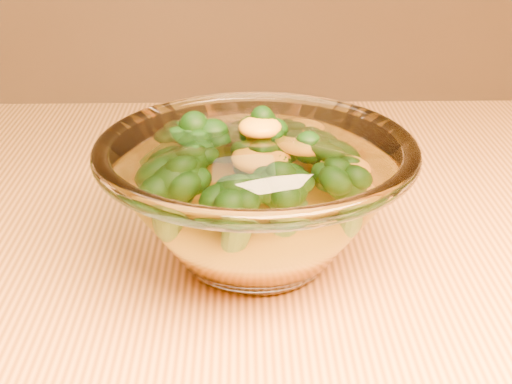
% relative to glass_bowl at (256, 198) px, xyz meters
% --- Properties ---
extents(glass_bowl, '(0.20, 0.20, 0.09)m').
position_rel_glass_bowl_xyz_m(glass_bowl, '(0.00, 0.00, 0.00)').
color(glass_bowl, white).
rests_on(glass_bowl, table).
extents(cheese_sauce, '(0.11, 0.11, 0.03)m').
position_rel_glass_bowl_xyz_m(cheese_sauce, '(-0.00, 0.00, -0.02)').
color(cheese_sauce, orange).
rests_on(cheese_sauce, glass_bowl).
extents(broccoli_heap, '(0.13, 0.12, 0.07)m').
position_rel_glass_bowl_xyz_m(broccoli_heap, '(-0.01, 0.01, 0.01)').
color(broccoli_heap, black).
rests_on(broccoli_heap, cheese_sauce).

